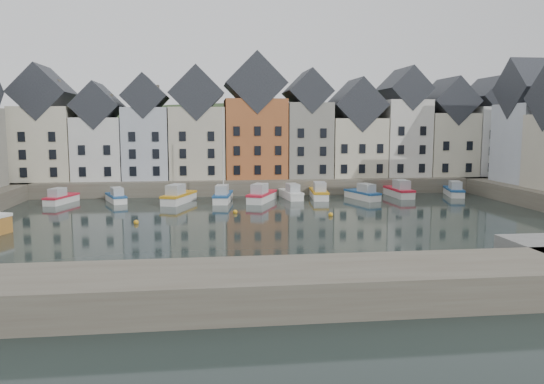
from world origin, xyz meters
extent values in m
plane|color=black|center=(0.00, 0.00, 0.00)|extent=(260.00, 260.00, 0.00)
cube|color=#534C40|center=(0.00, 30.00, 1.00)|extent=(90.00, 16.00, 2.00)
cube|color=#534C40|center=(-10.00, -22.00, 1.00)|extent=(50.00, 6.00, 2.00)
ellipsoid|color=#203018|center=(0.00, 56.00, -18.00)|extent=(153.60, 70.40, 64.00)
sphere|color=black|center=(-13.94, 50.93, 8.70)|extent=(5.77, 5.77, 5.77)
sphere|color=black|center=(24.86, 60.75, 8.12)|extent=(5.27, 5.27, 5.27)
sphere|color=black|center=(31.82, 54.20, 7.88)|extent=(5.07, 5.07, 5.07)
sphere|color=black|center=(14.28, 55.19, 7.82)|extent=(5.01, 5.01, 5.01)
sphere|color=black|center=(-37.67, 56.61, 6.57)|extent=(3.94, 3.94, 3.94)
sphere|color=black|center=(28.33, 60.25, 8.05)|extent=(5.21, 5.21, 5.21)
sphere|color=black|center=(1.99, 58.64, 8.32)|extent=(5.45, 5.45, 5.45)
sphere|color=black|center=(37.80, 48.31, 7.21)|extent=(4.49, 4.49, 4.49)
cube|color=beige|center=(-29.17, 28.00, 7.04)|extent=(7.67, 8.00, 10.07)
cube|color=black|center=(-29.17, 28.00, 13.97)|extent=(7.67, 8.16, 7.67)
cube|color=silver|center=(-21.90, 28.00, 6.30)|extent=(6.56, 8.00, 8.61)
cube|color=black|center=(-21.90, 28.00, 12.23)|extent=(6.56, 8.16, 6.56)
cube|color=#B1B8C4|center=(-15.37, 28.00, 7.01)|extent=(6.20, 8.00, 10.02)
cube|color=black|center=(-15.37, 28.00, 13.55)|extent=(6.20, 8.16, 6.20)
cube|color=#BAB39D|center=(-8.27, 28.00, 7.04)|extent=(7.70, 8.00, 10.08)
cube|color=black|center=(-8.27, 28.00, 13.98)|extent=(7.70, 8.16, 7.70)
cube|color=#A75A2F|center=(0.07, 28.00, 7.64)|extent=(8.69, 8.00, 11.28)
cube|color=black|center=(0.07, 28.00, 15.43)|extent=(8.69, 8.16, 8.69)
cube|color=gray|center=(7.78, 28.00, 7.39)|extent=(6.43, 8.00, 10.78)
cube|color=black|center=(7.78, 28.00, 14.37)|extent=(6.43, 8.16, 6.43)
cube|color=beige|center=(15.08, 28.00, 6.28)|extent=(7.88, 8.00, 8.56)
cube|color=black|center=(15.08, 28.00, 12.51)|extent=(7.88, 8.16, 7.88)
cube|color=silver|center=(22.42, 28.00, 7.64)|extent=(6.50, 8.00, 11.27)
cube|color=black|center=(22.42, 28.00, 14.88)|extent=(6.50, 8.16, 6.50)
cube|color=beige|center=(29.43, 28.00, 6.66)|extent=(7.23, 8.00, 9.32)
cube|color=black|center=(29.43, 28.00, 13.11)|extent=(7.23, 8.16, 7.23)
cube|color=silver|center=(36.28, 28.00, 7.16)|extent=(6.18, 8.00, 10.32)
cube|color=black|center=(36.28, 28.00, 13.85)|extent=(6.18, 8.16, 6.18)
cube|color=#B1B8C4|center=(36.00, 16.26, 7.19)|extent=(7.47, 8.00, 10.38)
cube|color=black|center=(36.00, 16.26, 14.36)|extent=(7.62, 8.00, 8.00)
sphere|color=orange|center=(-4.00, 8.00, 0.15)|extent=(0.50, 0.50, 0.50)
sphere|color=orange|center=(6.00, 5.00, 0.15)|extent=(0.50, 0.50, 0.50)
sphere|color=orange|center=(-14.00, 3.00, 0.15)|extent=(0.50, 0.50, 0.50)
cube|color=silver|center=(-24.92, 18.26, 0.32)|extent=(3.19, 5.81, 1.02)
cube|color=red|center=(-24.92, 18.26, 0.88)|extent=(3.31, 5.94, 0.23)
cube|color=#9FA4A7|center=(-25.16, 17.46, 1.44)|extent=(1.88, 2.50, 1.11)
cube|color=silver|center=(-18.41, 18.50, 0.31)|extent=(3.40, 5.61, 0.99)
cube|color=navy|center=(-18.41, 18.50, 0.85)|extent=(3.52, 5.74, 0.22)
cube|color=#9FA4A7|center=(-18.13, 17.74, 1.39)|extent=(1.93, 2.46, 1.08)
cube|color=silver|center=(-10.49, 16.88, 0.39)|extent=(4.25, 7.00, 1.23)
cube|color=orange|center=(-10.49, 16.88, 1.06)|extent=(4.40, 7.16, 0.28)
cube|color=#9FA4A7|center=(-10.84, 15.94, 1.73)|extent=(2.41, 3.07, 1.34)
cube|color=silver|center=(-5.02, 17.11, 0.36)|extent=(2.75, 6.39, 1.13)
cube|color=navy|center=(-5.02, 17.11, 0.98)|extent=(2.87, 6.52, 0.26)
cube|color=#9FA4A7|center=(-5.16, 16.20, 1.60)|extent=(1.79, 2.66, 1.24)
cylinder|color=silver|center=(-4.93, 17.72, 6.18)|extent=(0.14, 0.14, 11.33)
cube|color=silver|center=(-0.11, 16.77, 0.38)|extent=(4.44, 6.82, 1.21)
cube|color=red|center=(-0.11, 16.77, 1.04)|extent=(4.59, 6.99, 0.27)
cube|color=#9FA4A7|center=(-0.50, 15.86, 1.70)|extent=(2.46, 3.03, 1.32)
cube|color=silver|center=(3.96, 18.91, 0.33)|extent=(2.44, 5.91, 1.05)
cube|color=silver|center=(3.96, 18.91, 0.91)|extent=(2.55, 6.04, 0.24)
cube|color=#9FA4A7|center=(4.07, 18.06, 1.48)|extent=(1.62, 2.45, 1.15)
cube|color=silver|center=(7.66, 18.63, 0.37)|extent=(2.55, 6.47, 1.16)
cube|color=orange|center=(7.66, 18.63, 1.00)|extent=(2.66, 6.61, 0.26)
cube|color=#9FA4A7|center=(7.56, 17.69, 1.63)|extent=(1.73, 2.66, 1.26)
cube|color=silver|center=(13.13, 17.15, 0.35)|extent=(3.46, 6.20, 1.09)
cube|color=navy|center=(13.13, 17.15, 0.94)|extent=(3.59, 6.34, 0.25)
cube|color=#9FA4A7|center=(13.39, 16.30, 1.53)|extent=(2.03, 2.68, 1.19)
cube|color=silver|center=(18.74, 19.05, 0.38)|extent=(2.22, 6.65, 1.21)
cube|color=red|center=(18.74, 19.05, 1.04)|extent=(2.33, 6.78, 0.27)
cube|color=#9FA4A7|center=(18.77, 18.06, 1.70)|extent=(1.63, 2.69, 1.32)
cube|color=silver|center=(26.58, 18.91, 0.34)|extent=(3.20, 6.10, 1.07)
cube|color=navy|center=(26.58, 18.91, 0.93)|extent=(3.33, 6.24, 0.24)
cube|color=#9FA4A7|center=(26.36, 18.06, 1.51)|extent=(1.92, 2.61, 1.17)
camera|label=1|loc=(-7.16, -49.42, 9.69)|focal=35.00mm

